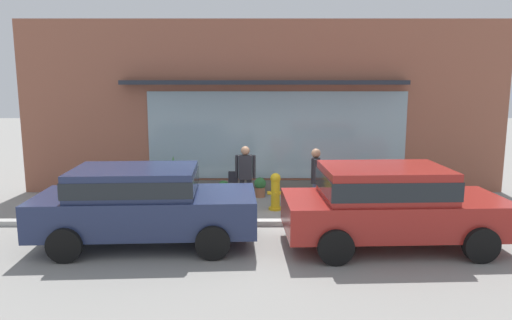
# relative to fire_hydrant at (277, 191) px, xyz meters

# --- Properties ---
(ground_plane) EXTENTS (60.00, 60.00, 0.00)m
(ground_plane) POSITION_rel_fire_hydrant_xyz_m (-0.26, -1.12, -0.48)
(ground_plane) COLOR gray
(curb_strip) EXTENTS (14.00, 0.24, 0.12)m
(curb_strip) POSITION_rel_fire_hydrant_xyz_m (-0.26, -1.32, -0.42)
(curb_strip) COLOR #B2B2AD
(curb_strip) RESTS_ON ground_plane
(storefront) EXTENTS (14.00, 0.81, 4.94)m
(storefront) POSITION_rel_fire_hydrant_xyz_m (-0.26, 2.06, 1.94)
(storefront) COLOR #935642
(storefront) RESTS_ON ground_plane
(fire_hydrant) EXTENTS (0.41, 0.37, 0.95)m
(fire_hydrant) POSITION_rel_fire_hydrant_xyz_m (0.00, 0.00, 0.00)
(fire_hydrant) COLOR gold
(fire_hydrant) RESTS_ON ground_plane
(pedestrian_with_handbag) EXTENTS (0.68, 0.22, 1.64)m
(pedestrian_with_handbag) POSITION_rel_fire_hydrant_xyz_m (-0.78, -0.08, 0.47)
(pedestrian_with_handbag) COLOR #232328
(pedestrian_with_handbag) RESTS_ON ground_plane
(pedestrian_passerby) EXTENTS (0.25, 0.45, 1.65)m
(pedestrian_passerby) POSITION_rel_fire_hydrant_xyz_m (0.94, -0.53, 0.48)
(pedestrian_passerby) COLOR #475675
(pedestrian_passerby) RESTS_ON ground_plane
(parked_car_red) EXTENTS (4.35, 2.17, 1.61)m
(parked_car_red) POSITION_rel_fire_hydrant_xyz_m (2.12, -2.70, 0.43)
(parked_car_red) COLOR maroon
(parked_car_red) RESTS_ON ground_plane
(parked_car_navy) EXTENTS (4.40, 2.18, 1.57)m
(parked_car_navy) POSITION_rel_fire_hydrant_xyz_m (-2.75, -2.58, 0.41)
(parked_car_navy) COLOR navy
(parked_car_navy) RESTS_ON ground_plane
(potted_plant_window_right) EXTENTS (0.43, 0.43, 0.57)m
(potted_plant_window_right) POSITION_rel_fire_hydrant_xyz_m (4.34, 1.33, -0.20)
(potted_plant_window_right) COLOR #B7B2A3
(potted_plant_window_right) RESTS_ON ground_plane
(potted_plant_by_entrance) EXTENTS (0.32, 0.32, 0.51)m
(potted_plant_by_entrance) POSITION_rel_fire_hydrant_xyz_m (-1.39, 1.14, -0.21)
(potted_plant_by_entrance) COLOR #9E6042
(potted_plant_by_entrance) RESTS_ON ground_plane
(potted_plant_trailing_edge) EXTENTS (0.35, 0.35, 0.88)m
(potted_plant_trailing_edge) POSITION_rel_fire_hydrant_xyz_m (3.08, 1.32, -0.06)
(potted_plant_trailing_edge) COLOR #9E6042
(potted_plant_trailing_edge) RESTS_ON ground_plane
(potted_plant_window_left) EXTENTS (0.33, 0.33, 0.56)m
(potted_plant_window_left) POSITION_rel_fire_hydrant_xyz_m (-0.38, 1.33, -0.19)
(potted_plant_window_left) COLOR #9E6042
(potted_plant_window_left) RESTS_ON ground_plane
(potted_plant_window_center) EXTENTS (0.29, 0.29, 0.48)m
(potted_plant_window_center) POSITION_rel_fire_hydrant_xyz_m (1.26, 1.29, -0.23)
(potted_plant_window_center) COLOR #9E6042
(potted_plant_window_center) RESTS_ON ground_plane
(potted_plant_corner_tall) EXTENTS (0.36, 0.36, 0.81)m
(potted_plant_corner_tall) POSITION_rel_fire_hydrant_xyz_m (-3.68, 1.20, -0.10)
(potted_plant_corner_tall) COLOR #33473D
(potted_plant_corner_tall) RESTS_ON ground_plane
(potted_plant_doorstep) EXTENTS (0.45, 0.45, 1.18)m
(potted_plant_doorstep) POSITION_rel_fire_hydrant_xyz_m (-2.80, 1.30, 0.08)
(potted_plant_doorstep) COLOR #4C4C51
(potted_plant_doorstep) RESTS_ON ground_plane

